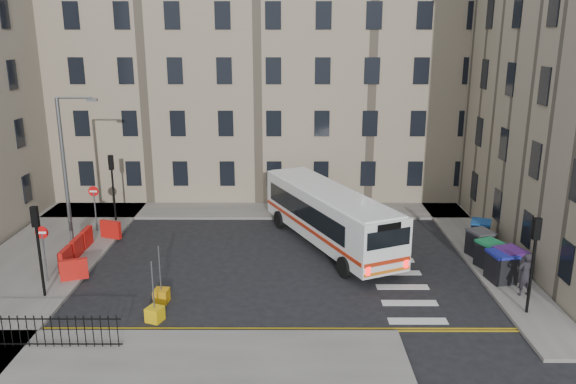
{
  "coord_description": "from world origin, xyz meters",
  "views": [
    {
      "loc": [
        -1.23,
        -26.53,
        11.19
      ],
      "look_at": [
        -1.3,
        2.76,
        3.0
      ],
      "focal_mm": 35.0,
      "sensor_mm": 36.0,
      "label": 1
    }
  ],
  "objects_px": {
    "wheelie_bin_d": "(480,243)",
    "bollard_yellow": "(162,296)",
    "wheelie_bin_a": "(501,266)",
    "bus": "(329,214)",
    "wheelie_bin_e": "(480,232)",
    "streetlamp": "(65,171)",
    "bollard_chevron": "(155,314)",
    "wheelie_bin_b": "(510,263)",
    "wheelie_bin_c": "(490,254)",
    "pedestrian": "(525,274)"
  },
  "relations": [
    {
      "from": "bus",
      "to": "wheelie_bin_c",
      "type": "height_order",
      "value": "bus"
    },
    {
      "from": "wheelie_bin_c",
      "to": "pedestrian",
      "type": "distance_m",
      "value": 3.16
    },
    {
      "from": "wheelie_bin_c",
      "to": "wheelie_bin_e",
      "type": "bearing_deg",
      "value": 56.18
    },
    {
      "from": "wheelie_bin_d",
      "to": "bollard_chevron",
      "type": "distance_m",
      "value": 16.75
    },
    {
      "from": "wheelie_bin_c",
      "to": "wheelie_bin_d",
      "type": "height_order",
      "value": "wheelie_bin_d"
    },
    {
      "from": "pedestrian",
      "to": "bollard_yellow",
      "type": "distance_m",
      "value": 15.9
    },
    {
      "from": "wheelie_bin_b",
      "to": "wheelie_bin_c",
      "type": "height_order",
      "value": "wheelie_bin_b"
    },
    {
      "from": "bus",
      "to": "wheelie_bin_a",
      "type": "xyz_separation_m",
      "value": [
        7.69,
        -4.93,
        -0.94
      ]
    },
    {
      "from": "wheelie_bin_a",
      "to": "bollard_chevron",
      "type": "bearing_deg",
      "value": -176.21
    },
    {
      "from": "wheelie_bin_d",
      "to": "bollard_yellow",
      "type": "height_order",
      "value": "wheelie_bin_d"
    },
    {
      "from": "wheelie_bin_b",
      "to": "bus",
      "type": "bearing_deg",
      "value": 131.31
    },
    {
      "from": "wheelie_bin_c",
      "to": "wheelie_bin_d",
      "type": "xyz_separation_m",
      "value": [
        0.02,
        1.49,
        0.02
      ]
    },
    {
      "from": "wheelie_bin_c",
      "to": "wheelie_bin_e",
      "type": "xyz_separation_m",
      "value": [
        0.61,
        3.27,
        -0.01
      ]
    },
    {
      "from": "wheelie_bin_d",
      "to": "pedestrian",
      "type": "xyz_separation_m",
      "value": [
        0.44,
        -4.61,
        0.3
      ]
    },
    {
      "from": "wheelie_bin_e",
      "to": "bollard_yellow",
      "type": "distance_m",
      "value": 17.42
    },
    {
      "from": "wheelie_bin_e",
      "to": "bollard_yellow",
      "type": "bearing_deg",
      "value": -135.56
    },
    {
      "from": "wheelie_bin_a",
      "to": "bollard_yellow",
      "type": "distance_m",
      "value": 15.52
    },
    {
      "from": "bus",
      "to": "wheelie_bin_c",
      "type": "xyz_separation_m",
      "value": [
        7.71,
        -3.31,
        -0.98
      ]
    },
    {
      "from": "wheelie_bin_d",
      "to": "bollard_chevron",
      "type": "relative_size",
      "value": 2.5
    },
    {
      "from": "bus",
      "to": "wheelie_bin_a",
      "type": "distance_m",
      "value": 9.18
    },
    {
      "from": "streetlamp",
      "to": "wheelie_bin_b",
      "type": "distance_m",
      "value": 22.76
    },
    {
      "from": "wheelie_bin_b",
      "to": "bollard_yellow",
      "type": "height_order",
      "value": "wheelie_bin_b"
    },
    {
      "from": "bus",
      "to": "wheelie_bin_e",
      "type": "xyz_separation_m",
      "value": [
        8.32,
        -0.04,
        -0.99
      ]
    },
    {
      "from": "wheelie_bin_e",
      "to": "streetlamp",
      "type": "bearing_deg",
      "value": -157.35
    },
    {
      "from": "wheelie_bin_b",
      "to": "bollard_yellow",
      "type": "distance_m",
      "value": 16.07
    },
    {
      "from": "bus",
      "to": "bollard_chevron",
      "type": "relative_size",
      "value": 19.13
    },
    {
      "from": "pedestrian",
      "to": "bollard_chevron",
      "type": "height_order",
      "value": "pedestrian"
    },
    {
      "from": "streetlamp",
      "to": "bollard_chevron",
      "type": "relative_size",
      "value": 13.57
    },
    {
      "from": "wheelie_bin_d",
      "to": "bollard_yellow",
      "type": "distance_m",
      "value": 16.24
    },
    {
      "from": "wheelie_bin_a",
      "to": "pedestrian",
      "type": "relative_size",
      "value": 0.73
    },
    {
      "from": "wheelie_bin_b",
      "to": "wheelie_bin_c",
      "type": "bearing_deg",
      "value": 91.21
    },
    {
      "from": "wheelie_bin_e",
      "to": "wheelie_bin_d",
      "type": "bearing_deg",
      "value": -87.0
    },
    {
      "from": "wheelie_bin_b",
      "to": "wheelie_bin_c",
      "type": "distance_m",
      "value": 1.38
    },
    {
      "from": "bus",
      "to": "pedestrian",
      "type": "height_order",
      "value": "bus"
    },
    {
      "from": "wheelie_bin_a",
      "to": "bollard_chevron",
      "type": "xyz_separation_m",
      "value": [
        -15.29,
        -3.6,
        -0.56
      ]
    },
    {
      "from": "bus",
      "to": "bollard_chevron",
      "type": "xyz_separation_m",
      "value": [
        -7.61,
        -8.53,
        -1.5
      ]
    },
    {
      "from": "streetlamp",
      "to": "pedestrian",
      "type": "height_order",
      "value": "streetlamp"
    },
    {
      "from": "streetlamp",
      "to": "wheelie_bin_b",
      "type": "relative_size",
      "value": 5.07
    },
    {
      "from": "wheelie_bin_b",
      "to": "streetlamp",
      "type": "bearing_deg",
      "value": 150.19
    },
    {
      "from": "streetlamp",
      "to": "wheelie_bin_e",
      "type": "distance_m",
      "value": 22.53
    },
    {
      "from": "bus",
      "to": "wheelie_bin_b",
      "type": "bearing_deg",
      "value": -53.47
    },
    {
      "from": "wheelie_bin_a",
      "to": "bollard_chevron",
      "type": "relative_size",
      "value": 2.4
    },
    {
      "from": "wheelie_bin_a",
      "to": "wheelie_bin_d",
      "type": "height_order",
      "value": "wheelie_bin_a"
    },
    {
      "from": "wheelie_bin_e",
      "to": "bus",
      "type": "bearing_deg",
      "value": -158.87
    },
    {
      "from": "wheelie_bin_b",
      "to": "wheelie_bin_d",
      "type": "distance_m",
      "value": 2.83
    },
    {
      "from": "bus",
      "to": "bollard_yellow",
      "type": "height_order",
      "value": "bus"
    },
    {
      "from": "bus",
      "to": "wheelie_bin_d",
      "type": "xyz_separation_m",
      "value": [
        7.73,
        -1.82,
        -0.96
      ]
    },
    {
      "from": "bus",
      "to": "pedestrian",
      "type": "distance_m",
      "value": 10.41
    },
    {
      "from": "streetlamp",
      "to": "bollard_yellow",
      "type": "bearing_deg",
      "value": -45.47
    },
    {
      "from": "wheelie_bin_b",
      "to": "pedestrian",
      "type": "relative_size",
      "value": 0.82
    }
  ]
}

